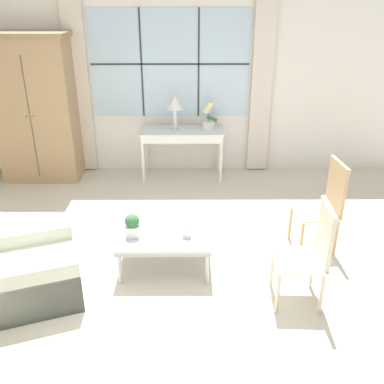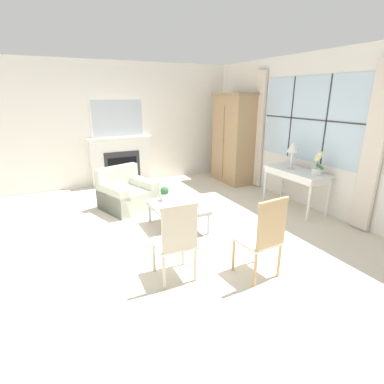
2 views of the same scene
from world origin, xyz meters
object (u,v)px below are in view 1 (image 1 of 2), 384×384
object	(u,v)px
potted_orchid	(208,117)
coffee_table	(165,234)
armoire	(36,109)
armchair_upholstered	(27,271)
side_chair_wooden	(325,201)
table_lamp	(175,105)
accent_chair_wooden	(311,250)
pillar_candle	(187,232)
console_table	(182,135)
potted_plant_small	(132,225)

from	to	relation	value
potted_orchid	coffee_table	bearing A→B (deg)	-102.50
armoire	armchair_upholstered	bearing A→B (deg)	-76.01
armoire	armchair_upholstered	world-z (taller)	armoire
armoire	side_chair_wooden	distance (m)	4.22
armoire	armchair_upholstered	size ratio (longest dim) A/B	1.93
table_lamp	armchair_upholstered	xyz separation A→B (m)	(-1.30, -2.79, -0.87)
armoire	potted_orchid	world-z (taller)	armoire
armoire	potted_orchid	bearing A→B (deg)	1.72
potted_orchid	accent_chair_wooden	size ratio (longest dim) A/B	0.43
table_lamp	coffee_table	size ratio (longest dim) A/B	0.54
table_lamp	potted_orchid	xyz separation A→B (m)	(0.49, 0.12, -0.21)
potted_orchid	pillar_candle	xyz separation A→B (m)	(-0.31, -2.53, -0.48)
armoire	armchair_upholstered	distance (m)	3.03
side_chair_wooden	accent_chair_wooden	size ratio (longest dim) A/B	1.04
console_table	accent_chair_wooden	xyz separation A→B (m)	(1.18, -2.93, -0.12)
accent_chair_wooden	pillar_candle	bearing A→B (deg)	156.46
table_lamp	accent_chair_wooden	xyz separation A→B (m)	(1.28, -2.89, -0.59)
armchair_upholstered	pillar_candle	distance (m)	1.54
console_table	potted_plant_small	xyz separation A→B (m)	(-0.45, -2.44, -0.15)
armoire	potted_orchid	xyz separation A→B (m)	(2.50, 0.08, -0.14)
console_table	pillar_candle	distance (m)	2.46
potted_orchid	coffee_table	size ratio (longest dim) A/B	0.44
console_table	armchair_upholstered	bearing A→B (deg)	-116.28
coffee_table	potted_orchid	bearing A→B (deg)	77.50
potted_orchid	coffee_table	xyz separation A→B (m)	(-0.54, -2.42, -0.56)
side_chair_wooden	armoire	bearing A→B (deg)	151.29
potted_orchid	potted_plant_small	xyz separation A→B (m)	(-0.85, -2.51, -0.40)
accent_chair_wooden	armoire	bearing A→B (deg)	138.31
table_lamp	side_chair_wooden	world-z (taller)	table_lamp
console_table	coffee_table	xyz separation A→B (m)	(-0.14, -2.34, -0.31)
coffee_table	potted_plant_small	world-z (taller)	potted_plant_small
coffee_table	potted_plant_small	xyz separation A→B (m)	(-0.31, -0.09, 0.16)
armchair_upholstered	coffee_table	bearing A→B (deg)	21.54
coffee_table	pillar_candle	size ratio (longest dim) A/B	7.76
armoire	pillar_candle	distance (m)	3.35
console_table	table_lamp	size ratio (longest dim) A/B	2.40
side_chair_wooden	table_lamp	bearing A→B (deg)	130.28
table_lamp	console_table	bearing A→B (deg)	23.66
table_lamp	potted_orchid	distance (m)	0.55
potted_plant_small	pillar_candle	xyz separation A→B (m)	(0.54, -0.02, -0.08)
side_chair_wooden	pillar_candle	size ratio (longest dim) A/B	8.28
armchair_upholstered	pillar_candle	bearing A→B (deg)	14.59
armchair_upholstered	accent_chair_wooden	world-z (taller)	accent_chair_wooden
console_table	coffee_table	bearing A→B (deg)	-93.53
potted_orchid	side_chair_wooden	xyz separation A→B (m)	(1.18, -2.09, -0.36)
armoire	accent_chair_wooden	xyz separation A→B (m)	(3.29, -2.93, -0.52)
accent_chair_wooden	coffee_table	world-z (taller)	accent_chair_wooden
side_chair_wooden	console_table	bearing A→B (deg)	127.95
potted_orchid	armchair_upholstered	distance (m)	3.48
potted_orchid	armchair_upholstered	world-z (taller)	potted_orchid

